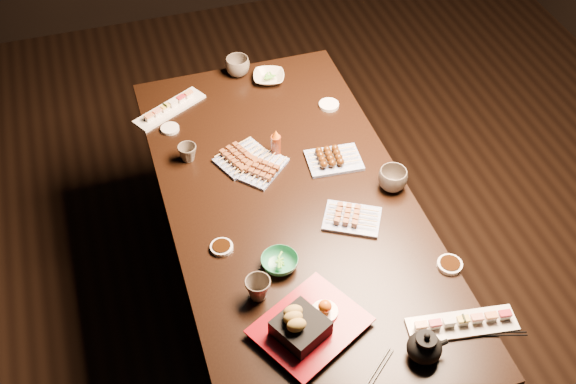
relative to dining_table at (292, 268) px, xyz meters
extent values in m
plane|color=black|center=(0.46, 0.13, -0.38)|extent=(5.00, 5.00, 0.00)
cube|color=black|center=(0.00, 0.00, 0.00)|extent=(1.15, 1.91, 0.75)
imported|color=#2C875D|center=(-0.13, -0.26, 0.39)|extent=(0.15, 0.15, 0.04)
imported|color=beige|center=(0.13, 0.75, 0.39)|extent=(0.17, 0.17, 0.03)
imported|color=#52493F|center=(-0.23, -0.36, 0.42)|extent=(0.11, 0.11, 0.08)
imported|color=#52493F|center=(0.39, -0.03, 0.42)|extent=(0.12, 0.12, 0.09)
imported|color=#52493F|center=(-0.32, 0.36, 0.41)|extent=(0.09, 0.09, 0.07)
imported|color=#52493F|center=(0.01, 0.84, 0.42)|extent=(0.13, 0.13, 0.08)
cylinder|color=maroon|center=(0.02, 0.28, 0.44)|extent=(0.05, 0.05, 0.12)
cylinder|color=white|center=(-0.30, -0.13, 0.38)|extent=(0.10, 0.10, 0.01)
cylinder|color=white|center=(0.32, 0.50, 0.38)|extent=(0.09, 0.09, 0.01)
cylinder|color=white|center=(0.43, -0.43, 0.38)|extent=(0.11, 0.11, 0.02)
cylinder|color=white|center=(-0.35, 0.55, 0.38)|extent=(0.10, 0.10, 0.01)
camera|label=1|loc=(-0.56, -1.74, 2.32)|focal=45.00mm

